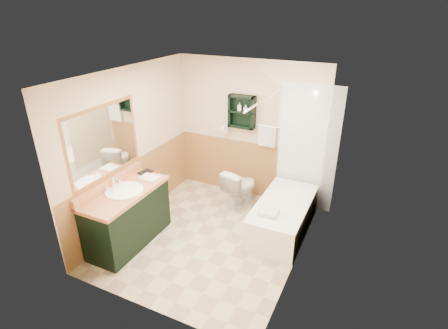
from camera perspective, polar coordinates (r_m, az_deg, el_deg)
floor at (r=5.35m, az=-2.39°, el=-11.68°), size 3.00×3.00×0.00m
back_wall at (r=6.02m, az=4.16°, el=5.56°), size 2.60×0.04×2.40m
left_wall at (r=5.43m, az=-15.06°, el=2.58°), size 0.04×3.00×2.40m
right_wall at (r=4.33m, az=13.01°, el=-3.08°), size 0.04×3.00×2.40m
ceiling at (r=4.36m, az=-2.96°, el=14.77°), size 2.60×3.00×0.04m
wainscot_left at (r=5.71m, az=-14.02°, el=-3.99°), size 2.98×2.98×1.00m
wainscot_back at (r=6.25m, az=3.85°, el=-0.59°), size 2.58×2.58×1.00m
mirror_frame at (r=4.92m, az=-19.02°, el=3.47°), size 1.30×1.30×1.00m
mirror_glass at (r=4.92m, az=-18.98°, el=3.47°), size 1.20×1.20×0.90m
tile_right at (r=5.07m, az=14.40°, el=-0.87°), size 1.50×1.50×2.10m
tile_back at (r=5.76m, az=13.47°, el=2.44°), size 0.95×0.95×2.10m
tile_accent at (r=4.77m, az=15.36°, el=8.39°), size 1.50×1.50×0.10m
wall_shelf at (r=5.84m, az=2.93°, el=8.61°), size 0.45×0.15×0.55m
hair_dryer at (r=6.09m, az=0.33°, el=5.86°), size 0.10×0.24×0.18m
towel_bar at (r=5.80m, az=7.18°, el=6.24°), size 0.40×0.06×0.40m
curtain_rod at (r=4.92m, az=6.92°, el=10.78°), size 0.03×1.60×0.03m
shower_curtain at (r=5.35m, az=7.07°, el=2.32°), size 1.05×1.05×1.70m
vanity at (r=5.20m, az=-15.41°, el=-8.24°), size 0.59×1.32×0.84m
bathtub at (r=5.43m, az=9.59°, el=-8.29°), size 0.73×1.50×0.49m
toilet at (r=5.95m, az=2.65°, el=-3.79°), size 0.55×0.76×0.67m
counter_towel at (r=5.22m, az=-12.05°, el=-2.18°), size 0.27×0.21×0.04m
vanity_book at (r=5.45m, az=-13.32°, el=-0.12°), size 0.16×0.05×0.21m
tub_towel at (r=4.97m, az=7.24°, el=-7.76°), size 0.26×0.22×0.07m
soap_bottle_a at (r=5.84m, az=2.54°, el=9.09°), size 0.10×0.15×0.06m
soap_bottle_b at (r=5.80m, az=3.56°, el=9.05°), size 0.09×0.11×0.08m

